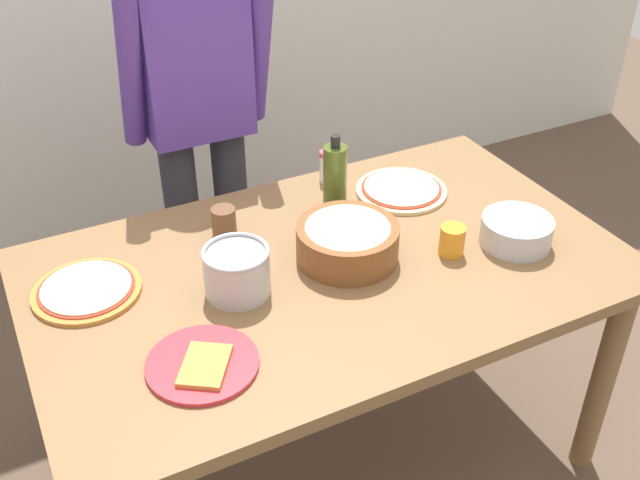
% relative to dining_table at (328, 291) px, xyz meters
% --- Properties ---
extents(ground, '(8.00, 8.00, 0.00)m').
position_rel_dining_table_xyz_m(ground, '(0.00, 0.00, -0.67)').
color(ground, brown).
extents(dining_table, '(1.60, 0.96, 0.76)m').
position_rel_dining_table_xyz_m(dining_table, '(0.00, 0.00, 0.00)').
color(dining_table, brown).
rests_on(dining_table, ground).
extents(person_cook, '(0.49, 0.25, 1.62)m').
position_rel_dining_table_xyz_m(person_cook, '(-0.09, 0.76, 0.27)').
color(person_cook, '#2D2D38').
rests_on(person_cook, ground).
extents(pizza_raw_on_board, '(0.29, 0.29, 0.02)m').
position_rel_dining_table_xyz_m(pizza_raw_on_board, '(0.38, 0.24, 0.10)').
color(pizza_raw_on_board, beige).
rests_on(pizza_raw_on_board, dining_table).
extents(pizza_cooked_on_tray, '(0.28, 0.28, 0.02)m').
position_rel_dining_table_xyz_m(pizza_cooked_on_tray, '(-0.61, 0.17, 0.10)').
color(pizza_cooked_on_tray, '#C67A33').
rests_on(pizza_cooked_on_tray, dining_table).
extents(plate_with_slice, '(0.26, 0.26, 0.02)m').
position_rel_dining_table_xyz_m(plate_with_slice, '(-0.44, -0.22, 0.10)').
color(plate_with_slice, red).
rests_on(plate_with_slice, dining_table).
extents(popcorn_bowl, '(0.28, 0.28, 0.11)m').
position_rel_dining_table_xyz_m(popcorn_bowl, '(0.06, 0.01, 0.15)').
color(popcorn_bowl, brown).
rests_on(popcorn_bowl, dining_table).
extents(mixing_bowl_steel, '(0.20, 0.20, 0.08)m').
position_rel_dining_table_xyz_m(mixing_bowl_steel, '(0.52, -0.15, 0.13)').
color(mixing_bowl_steel, '#B7B7BC').
rests_on(mixing_bowl_steel, dining_table).
extents(olive_oil_bottle, '(0.07, 0.07, 0.26)m').
position_rel_dining_table_xyz_m(olive_oil_bottle, '(0.14, 0.23, 0.20)').
color(olive_oil_bottle, '#47561E').
rests_on(olive_oil_bottle, dining_table).
extents(steel_pot, '(0.17, 0.17, 0.13)m').
position_rel_dining_table_xyz_m(steel_pot, '(-0.26, 0.00, 0.16)').
color(steel_pot, '#B7B7BC').
rests_on(steel_pot, dining_table).
extents(cup_orange, '(0.07, 0.07, 0.08)m').
position_rel_dining_table_xyz_m(cup_orange, '(0.33, -0.11, 0.13)').
color(cup_orange, orange).
rests_on(cup_orange, dining_table).
extents(cup_small_brown, '(0.07, 0.07, 0.08)m').
position_rel_dining_table_xyz_m(cup_small_brown, '(-0.20, 0.27, 0.13)').
color(cup_small_brown, brown).
rests_on(cup_small_brown, dining_table).
extents(salt_shaker, '(0.04, 0.04, 0.11)m').
position_rel_dining_table_xyz_m(salt_shaker, '(0.21, 0.41, 0.14)').
color(salt_shaker, white).
rests_on(salt_shaker, dining_table).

